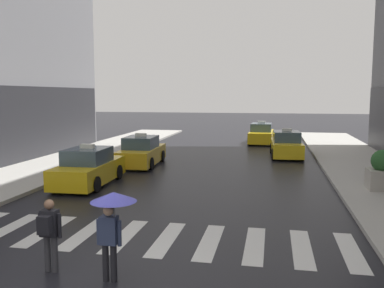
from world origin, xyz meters
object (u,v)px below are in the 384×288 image
at_px(taxi_third, 286,145).
at_px(pedestrian_with_backpack, 49,230).
at_px(pedestrian_with_umbrella, 112,212).
at_px(planter_mid_block, 382,172).
at_px(taxi_lead, 89,168).
at_px(taxi_second, 141,152).
at_px(taxi_fourth, 261,134).

xyz_separation_m(taxi_third, pedestrian_with_backpack, (-5.67, -18.67, 0.25)).
xyz_separation_m(taxi_third, pedestrian_with_umbrella, (-4.12, -18.84, 0.79)).
distance_m(pedestrian_with_umbrella, planter_mid_block, 12.22).
bearing_deg(pedestrian_with_backpack, taxi_third, 73.11).
height_order(taxi_lead, planter_mid_block, taxi_lead).
bearing_deg(taxi_lead, planter_mid_block, 3.88).
bearing_deg(taxi_lead, taxi_second, 82.41).
bearing_deg(taxi_second, taxi_fourth, 62.08).
bearing_deg(planter_mid_block, taxi_fourth, 107.84).
height_order(taxi_lead, pedestrian_with_backpack, taxi_lead).
xyz_separation_m(pedestrian_with_umbrella, planter_mid_block, (7.58, 9.56, -0.64)).
bearing_deg(planter_mid_block, pedestrian_with_umbrella, -128.43).
bearing_deg(taxi_third, planter_mid_block, -69.55).
bearing_deg(pedestrian_with_umbrella, taxi_second, 105.62).
height_order(taxi_fourth, pedestrian_with_backpack, taxi_fourth).
height_order(taxi_second, taxi_third, same).
bearing_deg(taxi_fourth, planter_mid_block, -72.16).
height_order(pedestrian_with_umbrella, pedestrian_with_backpack, pedestrian_with_umbrella).
distance_m(taxi_lead, pedestrian_with_umbrella, 9.91).
relative_size(taxi_lead, pedestrian_with_umbrella, 2.36).
bearing_deg(taxi_fourth, taxi_lead, -112.19).
xyz_separation_m(taxi_fourth, pedestrian_with_backpack, (-3.90, -25.63, 0.25)).
bearing_deg(taxi_third, taxi_lead, -130.81).
xyz_separation_m(taxi_lead, taxi_second, (0.70, 5.25, 0.00)).
bearing_deg(taxi_fourth, taxi_second, -117.92).
xyz_separation_m(taxi_lead, pedestrian_with_umbrella, (4.61, -8.73, 0.79)).
height_order(taxi_lead, taxi_fourth, same).
relative_size(taxi_fourth, pedestrian_with_backpack, 2.78).
height_order(taxi_third, pedestrian_with_umbrella, pedestrian_with_umbrella).
bearing_deg(taxi_fourth, pedestrian_with_umbrella, -95.21).
bearing_deg(pedestrian_with_umbrella, taxi_lead, 117.83).
relative_size(taxi_second, pedestrian_with_backpack, 2.79).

